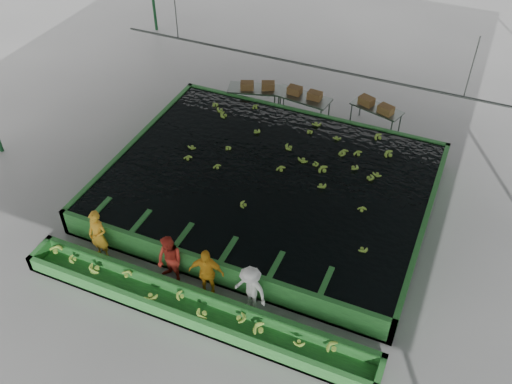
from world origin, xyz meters
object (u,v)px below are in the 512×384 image
at_px(box_stack_left, 258,89).
at_px(packing_table_left, 256,99).
at_px(worker_c, 206,273).
at_px(packing_table_mid, 302,107).
at_px(worker_b, 170,260).
at_px(box_stack_right, 375,109).
at_px(box_stack_mid, 304,96).
at_px(flotation_tank, 268,186).
at_px(worker_d, 250,289).
at_px(worker_a, 98,235).
at_px(packing_table_right, 375,117).
at_px(sorting_trough, 194,309).

bearing_deg(box_stack_left, packing_table_left, 174.00).
height_order(worker_c, box_stack_left, worker_c).
relative_size(packing_table_left, packing_table_mid, 0.97).
xyz_separation_m(packing_table_left, packing_table_mid, (1.86, 0.12, 0.01)).
relative_size(worker_b, box_stack_right, 1.17).
bearing_deg(box_stack_mid, flotation_tank, -83.81).
distance_m(worker_d, packing_table_mid, 9.22).
distance_m(worker_a, box_stack_mid, 9.51).
bearing_deg(box_stack_left, worker_d, -67.81).
relative_size(packing_table_right, box_stack_left, 1.46).
xyz_separation_m(worker_a, packing_table_left, (0.96, 8.90, -0.36)).
bearing_deg(box_stack_right, worker_d, -95.08).
bearing_deg(box_stack_right, worker_b, -108.77).
bearing_deg(worker_a, box_stack_mid, 75.08).
distance_m(worker_b, worker_c, 1.10).
xyz_separation_m(worker_d, box_stack_mid, (-1.79, 9.06, 0.22)).
xyz_separation_m(sorting_trough, packing_table_left, (-2.45, 9.70, 0.23)).
height_order(flotation_tank, box_stack_mid, box_stack_mid).
relative_size(worker_c, box_stack_mid, 1.23).
distance_m(worker_c, packing_table_right, 9.80).
height_order(worker_a, worker_b, worker_a).
distance_m(worker_c, box_stack_left, 9.20).
height_order(sorting_trough, worker_b, worker_b).
bearing_deg(packing_table_left, worker_d, -67.32).
xyz_separation_m(worker_a, box_stack_right, (5.53, 9.46, 0.03)).
bearing_deg(packing_table_left, box_stack_left, -6.00).
xyz_separation_m(worker_b, worker_d, (2.37, 0.00, -0.06)).
bearing_deg(packing_table_right, worker_d, -95.20).
distance_m(packing_table_right, box_stack_right, 0.44).
bearing_deg(box_stack_mid, packing_table_mid, -153.83).
bearing_deg(sorting_trough, box_stack_right, 78.36).
bearing_deg(box_stack_right, packing_table_mid, -170.82).
height_order(packing_table_left, box_stack_mid, box_stack_mid).
relative_size(worker_c, box_stack_right, 1.18).
distance_m(flotation_tank, worker_d, 4.50).
bearing_deg(packing_table_right, packing_table_left, -171.92).
bearing_deg(packing_table_right, worker_c, -102.65).
bearing_deg(worker_a, worker_c, 2.81).
bearing_deg(box_stack_left, worker_a, -96.78).
xyz_separation_m(packing_table_left, box_stack_left, (0.09, -0.01, 0.48)).
distance_m(sorting_trough, packing_table_left, 10.01).
distance_m(packing_table_left, box_stack_left, 0.49).
height_order(worker_b, packing_table_left, worker_b).
relative_size(worker_a, packing_table_left, 0.80).
height_order(sorting_trough, worker_c, worker_c).
distance_m(flotation_tank, worker_c, 4.32).
xyz_separation_m(sorting_trough, worker_b, (-1.10, 0.80, 0.56)).
height_order(worker_b, packing_table_mid, worker_b).
distance_m(worker_b, packing_table_right, 10.10).
bearing_deg(box_stack_mid, worker_b, -93.70).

